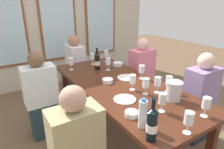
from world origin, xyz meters
TOP-DOWN VIEW (x-y plane):
  - ground_plane at (0.00, 0.00)m, footprint 12.00×12.00m
  - back_wall_with_windows at (0.00, 2.21)m, footprint 4.11×0.10m
  - dining_table at (0.00, 0.00)m, footprint 0.91×2.11m
  - white_plate_0 at (0.16, 0.11)m, footprint 0.23×0.23m
  - white_plate_1 at (-0.19, -0.34)m, footprint 0.22×0.22m
  - metal_pitcher at (0.20, -0.59)m, footprint 0.16×0.16m
  - wine_bottle_0 at (0.01, 0.60)m, footprint 0.08×0.08m
  - wine_bottle_1 at (-0.38, -0.91)m, footprint 0.08×0.08m
  - tasting_bowl_0 at (-0.12, 0.11)m, footprint 0.12×0.12m
  - tasting_bowl_1 at (-0.31, -0.61)m, footprint 0.12×0.12m
  - tasting_bowl_2 at (0.35, 0.59)m, footprint 0.14×0.14m
  - water_bottle at (-0.34, -0.77)m, footprint 0.06×0.06m
  - wine_glass_0 at (0.06, -0.36)m, footprint 0.07×0.07m
  - wine_glass_1 at (0.12, 0.48)m, footprint 0.07×0.07m
  - wine_glass_2 at (-0.11, -1.00)m, footprint 0.07×0.07m
  - wine_glass_3 at (0.20, -0.93)m, footprint 0.07×0.07m
  - wine_glass_4 at (0.01, -0.20)m, footprint 0.07×0.07m
  - wine_glass_5 at (0.18, -0.39)m, footprint 0.07×0.07m
  - wine_glass_6 at (0.30, -0.01)m, footprint 0.07×0.07m
  - wine_glass_7 at (-0.31, 0.76)m, footprint 0.07×0.07m
  - wine_glass_8 at (0.30, -0.44)m, footprint 0.07×0.07m
  - wine_glass_9 at (0.05, 0.84)m, footprint 0.07×0.07m
  - wine_glass_10 at (-0.05, -0.69)m, footprint 0.07×0.07m
  - wine_glass_11 at (0.32, 0.87)m, footprint 0.07×0.07m
  - seated_person_1 at (0.79, -0.51)m, footprint 0.38×0.24m
  - seated_person_2 at (-0.79, 0.57)m, footprint 0.38×0.24m
  - seated_person_3 at (0.79, 0.56)m, footprint 0.38×0.24m
  - seated_person_4 at (0.00, 1.41)m, footprint 0.24×0.38m

SIDE VIEW (x-z plane):
  - ground_plane at x=0.00m, z-range 0.00..0.00m
  - seated_person_1 at x=0.79m, z-range -0.03..1.08m
  - seated_person_2 at x=-0.79m, z-range -0.03..1.08m
  - seated_person_3 at x=0.79m, z-range -0.03..1.08m
  - seated_person_4 at x=0.00m, z-range -0.03..1.08m
  - dining_table at x=0.00m, z-range 0.29..1.03m
  - white_plate_0 at x=0.16m, z-range 0.74..0.75m
  - white_plate_1 at x=-0.19m, z-range 0.74..0.75m
  - tasting_bowl_1 at x=-0.31m, z-range 0.74..0.78m
  - tasting_bowl_2 at x=0.35m, z-range 0.74..0.79m
  - tasting_bowl_0 at x=-0.12m, z-range 0.74..0.79m
  - metal_pitcher at x=0.20m, z-range 0.74..0.93m
  - water_bottle at x=-0.34m, z-range 0.73..0.97m
  - wine_bottle_0 at x=0.01m, z-range 0.70..1.01m
  - wine_glass_6 at x=0.30m, z-range 0.77..0.94m
  - wine_glass_2 at x=-0.11m, z-range 0.77..0.94m
  - wine_glass_8 at x=0.30m, z-range 0.77..0.94m
  - wine_glass_3 at x=0.20m, z-range 0.77..0.94m
  - wine_glass_0 at x=0.06m, z-range 0.77..0.95m
  - wine_glass_1 at x=0.12m, z-range 0.77..0.95m
  - wine_glass_4 at x=0.01m, z-range 0.77..0.95m
  - wine_glass_5 at x=0.18m, z-range 0.77..0.95m
  - wine_glass_7 at x=-0.31m, z-range 0.77..0.95m
  - wine_glass_9 at x=0.05m, z-range 0.77..0.95m
  - wine_glass_10 at x=-0.05m, z-range 0.77..0.95m
  - wine_glass_11 at x=0.32m, z-range 0.77..0.95m
  - wine_bottle_1 at x=-0.38m, z-range 0.70..1.02m
  - back_wall_with_windows at x=0.00m, z-range 0.00..2.90m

